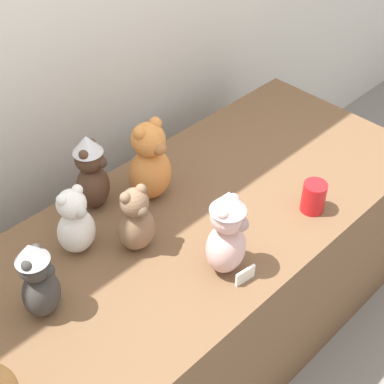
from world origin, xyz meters
name	(u,v)px	position (x,y,z in m)	size (l,w,h in m)	color
wall_back	(56,5)	(0.00, 0.89, 1.30)	(7.00, 0.08, 2.60)	silver
display_table	(192,291)	(0.00, 0.25, 0.38)	(1.84, 0.77, 0.76)	brown
teddy_bear_ginger	(150,163)	(-0.01, 0.44, 0.90)	(0.16, 0.14, 0.30)	#D17F3D
teddy_bear_mocha	(136,221)	(-0.21, 0.28, 0.87)	(0.13, 0.11, 0.24)	#7F6047
teddy_bear_charcoal	(38,280)	(-0.55, 0.28, 0.89)	(0.16, 0.15, 0.26)	#383533
teddy_bear_blush	(227,232)	(-0.07, 0.03, 0.91)	(0.17, 0.15, 0.30)	beige
teddy_bear_snow	(75,223)	(-0.34, 0.41, 0.87)	(0.13, 0.11, 0.24)	white
teddy_bear_cocoa	(91,172)	(-0.18, 0.54, 0.90)	(0.17, 0.16, 0.28)	#4C3323
party_cup_red	(314,197)	(0.32, 0.00, 0.81)	(0.08, 0.08, 0.11)	red
name_card_front_middle	(245,275)	(-0.07, -0.05, 0.78)	(0.07, 0.01, 0.05)	white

